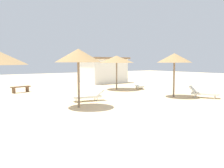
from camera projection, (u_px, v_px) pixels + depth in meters
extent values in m
plane|color=beige|center=(153.00, 117.00, 10.58)|extent=(80.00, 80.00, 0.00)
cylinder|color=#75604C|center=(174.00, 79.00, 16.39)|extent=(0.12, 0.12, 2.42)
cone|color=#9E7A4C|center=(174.00, 58.00, 16.26)|extent=(2.33, 2.33, 0.63)
cylinder|color=#75604C|center=(117.00, 76.00, 20.73)|extent=(0.12, 0.12, 2.39)
cone|color=#9E7A4C|center=(117.00, 59.00, 20.60)|extent=(2.91, 2.91, 0.60)
cylinder|color=#75604C|center=(79.00, 84.00, 12.60)|extent=(0.12, 0.12, 2.45)
cone|color=#9E7A4C|center=(78.00, 55.00, 12.46)|extent=(2.40, 2.40, 0.69)
cube|color=silver|center=(205.00, 94.00, 16.00)|extent=(1.32, 1.81, 0.12)
cube|color=silver|center=(193.00, 89.00, 16.34)|extent=(0.76, 0.67, 0.46)
cylinder|color=silver|center=(195.00, 96.00, 16.09)|extent=(0.06, 0.06, 0.22)
cylinder|color=silver|center=(196.00, 95.00, 16.48)|extent=(0.06, 0.06, 0.22)
cylinder|color=silver|center=(215.00, 97.00, 15.54)|extent=(0.06, 0.06, 0.22)
cylinder|color=silver|center=(215.00, 96.00, 15.93)|extent=(0.06, 0.06, 0.22)
cube|color=silver|center=(139.00, 86.00, 21.45)|extent=(1.51, 1.76, 0.12)
cube|color=silver|center=(138.00, 82.00, 22.22)|extent=(0.80, 0.77, 0.40)
cylinder|color=silver|center=(136.00, 87.00, 22.06)|extent=(0.06, 0.06, 0.22)
cylinder|color=silver|center=(141.00, 87.00, 22.06)|extent=(0.06, 0.06, 0.22)
cylinder|color=silver|center=(137.00, 88.00, 20.86)|extent=(0.06, 0.06, 0.22)
cylinder|color=silver|center=(143.00, 88.00, 20.87)|extent=(0.06, 0.06, 0.22)
cube|color=silver|center=(87.00, 97.00, 14.68)|extent=(1.80, 0.99, 0.12)
cube|color=silver|center=(99.00, 92.00, 14.98)|extent=(0.60, 0.73, 0.41)
cylinder|color=silver|center=(95.00, 98.00, 15.14)|extent=(0.06, 0.06, 0.22)
cylinder|color=silver|center=(97.00, 99.00, 14.74)|extent=(0.06, 0.06, 0.22)
cylinder|color=silver|center=(76.00, 99.00, 14.65)|extent=(0.06, 0.06, 0.22)
cylinder|color=silver|center=(78.00, 101.00, 14.25)|extent=(0.06, 0.06, 0.22)
cube|color=brown|center=(21.00, 87.00, 18.76)|extent=(1.55, 0.68, 0.08)
cube|color=brown|center=(14.00, 91.00, 18.38)|extent=(0.19, 0.38, 0.41)
cube|color=brown|center=(27.00, 89.00, 19.18)|extent=(0.19, 0.38, 0.41)
cube|color=white|center=(104.00, 71.00, 27.40)|extent=(4.38, 3.23, 2.66)
cube|color=#8C6B4C|center=(104.00, 58.00, 27.27)|extent=(4.78, 3.63, 0.20)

